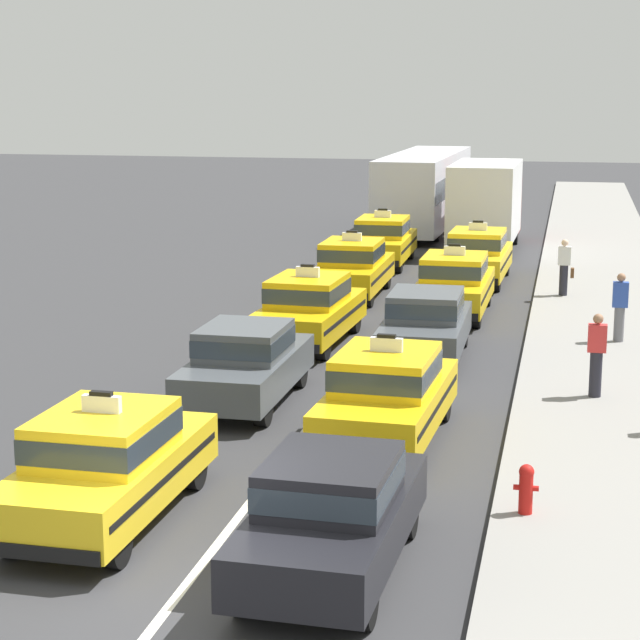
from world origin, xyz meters
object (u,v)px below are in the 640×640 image
at_px(pedestrian_mid_block, 564,267).
at_px(taxi_left_nearest, 107,463).
at_px(taxi_left_fifth, 383,240).
at_px(taxi_right_fifth, 478,255).
at_px(sedan_right_third, 426,323).
at_px(box_truck_right_sixth, 487,202).
at_px(taxi_left_third, 309,308).
at_px(taxi_right_second, 387,394).
at_px(taxi_left_fourth, 352,267).
at_px(fire_hydrant, 526,487).
at_px(sedan_right_nearest, 332,511).
at_px(taxi_right_fourth, 454,283).
at_px(pedestrian_by_storefront, 620,307).
at_px(sedan_left_second, 245,362).
at_px(bus_left_sixth, 424,187).
at_px(pedestrian_near_crosswalk, 596,355).

bearing_deg(pedestrian_mid_block, taxi_left_nearest, -108.19).
bearing_deg(taxi_left_fifth, taxi_right_fifth, -38.93).
distance_m(taxi_left_nearest, sedan_right_third, 11.30).
bearing_deg(box_truck_right_sixth, taxi_left_third, -99.83).
xyz_separation_m(taxi_right_second, box_truck_right_sixth, (-0.07, 24.31, 0.90)).
height_order(taxi_left_fourth, sedan_right_third, taxi_left_fourth).
bearing_deg(fire_hydrant, pedestrian_mid_block, 88.88).
distance_m(taxi_left_nearest, sedan_right_nearest, 3.67).
xyz_separation_m(sedan_right_nearest, taxi_right_fourth, (-0.16, 17.10, 0.03)).
relative_size(taxi_left_nearest, taxi_left_fifth, 1.00).
bearing_deg(box_truck_right_sixth, taxi_right_fourth, -89.60).
height_order(taxi_left_fourth, fire_hydrant, taxi_left_fourth).
xyz_separation_m(taxi_right_fifth, pedestrian_by_storefront, (4.02, -8.38, 0.10)).
bearing_deg(taxi_left_third, taxi_right_fifth, 71.39).
xyz_separation_m(sedan_left_second, box_truck_right_sixth, (3.01, 22.43, 0.93)).
xyz_separation_m(box_truck_right_sixth, fire_hydrant, (2.61, -27.65, -1.23)).
distance_m(taxi_left_fourth, fire_hydrant, 17.92).
height_order(bus_left_sixth, pedestrian_mid_block, bus_left_sixth).
bearing_deg(sedan_right_third, pedestrian_mid_block, 69.61).
bearing_deg(taxi_left_third, sedan_right_third, -17.96).
relative_size(taxi_left_fifth, sedan_right_nearest, 1.05).
distance_m(taxi_left_third, fire_hydrant, 11.97).
height_order(taxi_left_fifth, taxi_right_fifth, same).
bearing_deg(taxi_left_third, taxi_left_fourth, 91.25).
xyz_separation_m(sedan_right_nearest, pedestrian_by_storefront, (4.04, 14.10, 0.13)).
xyz_separation_m(sedan_left_second, pedestrian_mid_block, (5.97, 12.47, 0.11)).
bearing_deg(sedan_left_second, taxi_right_second, -31.25).
bearing_deg(pedestrian_near_crosswalk, box_truck_right_sixth, 99.92).
bearing_deg(box_truck_right_sixth, fire_hydrant, -84.61).
xyz_separation_m(sedan_left_second, bus_left_sixth, (0.02, 27.59, 0.97)).
bearing_deg(taxi_left_third, sedan_right_nearest, -76.03).
distance_m(taxi_left_fifth, box_truck_right_sixth, 5.73).
relative_size(taxi_left_third, taxi_left_fourth, 1.02).
bearing_deg(sedan_right_third, sedan_right_nearest, -88.63).
height_order(taxi_right_fifth, box_truck_right_sixth, box_truck_right_sixth).
relative_size(taxi_left_fifth, fire_hydrant, 6.27).
height_order(taxi_left_third, box_truck_right_sixth, box_truck_right_sixth).
relative_size(sedan_left_second, pedestrian_near_crosswalk, 2.61).
bearing_deg(taxi_right_fourth, sedan_right_nearest, -89.47).
xyz_separation_m(taxi_left_third, pedestrian_near_crosswalk, (6.63, -3.94, 0.11)).
bearing_deg(sedan_left_second, taxi_left_third, 89.39).
bearing_deg(sedan_left_second, taxi_left_fifth, 90.48).
relative_size(sedan_left_second, sedan_right_nearest, 0.99).
xyz_separation_m(taxi_left_fourth, taxi_right_second, (3.17, -13.65, 0.00)).
xyz_separation_m(bus_left_sixth, sedan_right_nearest, (3.24, -35.09, -0.97)).
distance_m(sedan_left_second, taxi_left_third, 5.37).
bearing_deg(sedan_left_second, sedan_right_third, 56.08).
relative_size(taxi_left_fifth, sedan_right_third, 1.06).
relative_size(sedan_right_nearest, taxi_right_second, 0.94).
xyz_separation_m(taxi_left_fourth, pedestrian_by_storefront, (7.39, -5.18, 0.10)).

